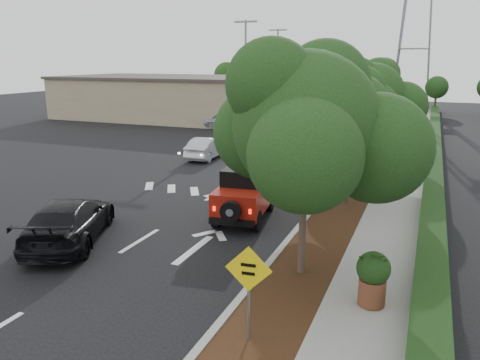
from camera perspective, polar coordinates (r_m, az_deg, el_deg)
The scene contains 19 objects.
ground at distance 15.91m, azimuth -12.12°, elevation -7.25°, with size 120.00×120.00×0.00m, color black.
curb at distance 25.10m, azimuth 12.59°, elevation 0.94°, with size 0.20×70.00×0.15m, color #9E9B93.
planting_strip at distance 24.97m, azimuth 14.85°, elevation 0.69°, with size 1.80×70.00×0.12m, color black.
sidewalk at distance 24.82m, azimuth 19.19°, elevation 0.28°, with size 2.00×70.00×0.12m, color gray.
hedge at distance 24.73m, azimuth 22.48°, elevation 0.74°, with size 0.80×70.00×0.80m, color black.
commercial_building at distance 48.89m, azimuth -8.14°, elevation 9.89°, with size 22.00×12.00×4.00m, color gray.
transmission_tower at distance 60.46m, azimuth 19.87°, elevation 8.13°, with size 7.00×4.00×28.00m, color slate, non-canonical shape.
street_tree_near at distance 13.32m, azimuth 7.41°, elevation -11.50°, with size 3.80×3.80×5.92m, color black, non-canonical shape.
street_tree_mid at distance 19.73m, azimuth 12.68°, elevation -3.00°, with size 3.20×3.20×5.32m, color black, non-canonical shape.
street_tree_far at distance 25.95m, azimuth 15.14°, elevation 1.05°, with size 3.40×3.40×5.62m, color black, non-canonical shape.
light_pole_a at distance 41.38m, azimuth 0.66°, elevation 6.43°, with size 2.00×0.22×9.00m, color slate, non-canonical shape.
light_pole_b at distance 52.94m, azimuth 4.46°, elevation 8.16°, with size 2.00×0.22×9.00m, color slate, non-canonical shape.
red_jeep at distance 17.53m, azimuth 0.71°, elevation -1.49°, with size 2.08×3.89×1.93m.
silver_suv_ahead at distance 24.59m, azimuth 5.34°, elevation 2.34°, with size 2.18×4.72×1.31m, color #96999D.
black_suv_oncoming at distance 16.24m, azimuth -20.08°, elevation -4.68°, with size 2.02×4.97×1.44m, color black.
silver_sedan_oncoming at distance 28.35m, azimuth -4.01°, elevation 3.95°, with size 1.35×3.87×1.27m, color #B8BBC0.
parked_suv at distance 40.25m, azimuth -1.46°, elevation 7.23°, with size 1.70×4.22×1.44m, color #A9ADB1.
speed_hump_sign at distance 9.72m, azimuth 1.05°, elevation -12.17°, with size 0.98×0.13×2.09m.
terracotta_planter at distance 11.62m, azimuth 15.93°, elevation -10.86°, with size 0.80×0.80×1.40m.
Camera 1 is at (8.52, -12.12, 5.81)m, focal length 35.00 mm.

